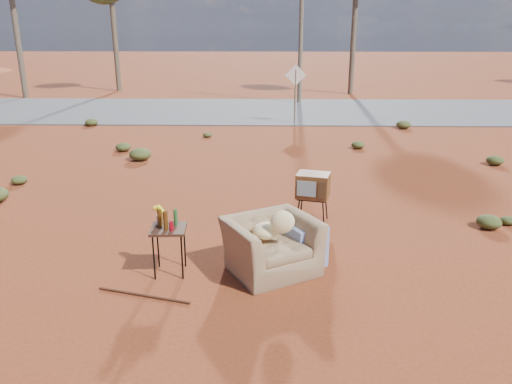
{
  "coord_description": "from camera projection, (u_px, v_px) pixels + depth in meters",
  "views": [
    {
      "loc": [
        0.47,
        -6.69,
        3.47
      ],
      "look_at": [
        0.29,
        1.37,
        0.8
      ],
      "focal_mm": 35.0,
      "sensor_mm": 36.0,
      "label": 1
    }
  ],
  "objects": [
    {
      "name": "ground",
      "position": [
        235.0,
        271.0,
        7.45
      ],
      "size": [
        140.0,
        140.0,
        0.0
      ],
      "primitive_type": "plane",
      "color": "maroon",
      "rests_on": "ground"
    },
    {
      "name": "highway",
      "position": [
        256.0,
        110.0,
        21.67
      ],
      "size": [
        140.0,
        7.0,
        0.04
      ],
      "primitive_type": "cube",
      "color": "#565659",
      "rests_on": "ground"
    },
    {
      "name": "armchair",
      "position": [
        277.0,
        237.0,
        7.39
      ],
      "size": [
        1.62,
        1.53,
        1.09
      ],
      "rotation": [
        0.0,
        0.0,
        0.52
      ],
      "color": "#866849",
      "rests_on": "ground"
    },
    {
      "name": "tv_unit",
      "position": [
        313.0,
        186.0,
        9.15
      ],
      "size": [
        0.68,
        0.6,
        0.93
      ],
      "rotation": [
        0.0,
        0.0,
        -0.26
      ],
      "color": "black",
      "rests_on": "ground"
    },
    {
      "name": "side_table",
      "position": [
        166.0,
        226.0,
        7.21
      ],
      "size": [
        0.53,
        0.53,
        1.01
      ],
      "rotation": [
        0.0,
        0.0,
        0.06
      ],
      "color": "#371F14",
      "rests_on": "ground"
    },
    {
      "name": "rusty_bar",
      "position": [
        144.0,
        295.0,
        6.75
      ],
      "size": [
        1.33,
        0.4,
        0.04
      ],
      "primitive_type": "cylinder",
      "rotation": [
        0.0,
        1.57,
        -0.27
      ],
      "color": "#482413",
      "rests_on": "ground"
    },
    {
      "name": "road_sign",
      "position": [
        295.0,
        83.0,
        18.33
      ],
      "size": [
        0.78,
        0.06,
        2.19
      ],
      "color": "brown",
      "rests_on": "ground"
    },
    {
      "name": "utility_pole_center",
      "position": [
        302.0,
        11.0,
        22.71
      ],
      "size": [
        1.4,
        0.2,
        8.0
      ],
      "color": "brown",
      "rests_on": "ground"
    },
    {
      "name": "scrub_patch",
      "position": [
        211.0,
        178.0,
        11.6
      ],
      "size": [
        17.49,
        8.07,
        0.33
      ],
      "color": "#434D21",
      "rests_on": "ground"
    }
  ]
}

